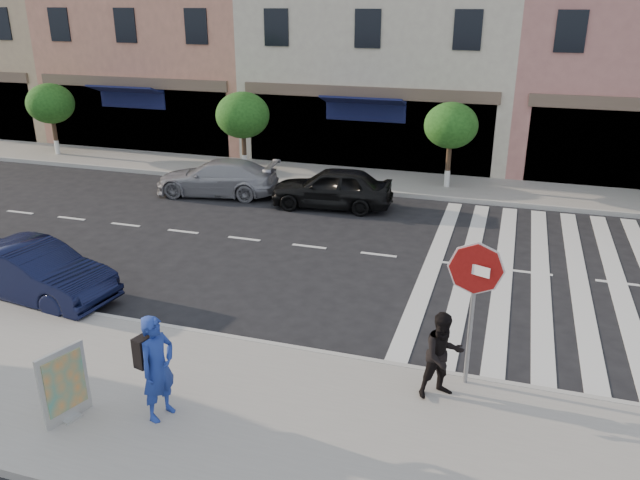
{
  "coord_description": "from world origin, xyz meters",
  "views": [
    {
      "loc": [
        5.24,
        -11.48,
        6.5
      ],
      "look_at": [
        1.23,
        1.12,
        1.4
      ],
      "focal_mm": 35.0,
      "sensor_mm": 36.0,
      "label": 1
    }
  ],
  "objects": [
    {
      "name": "street_tree_wb",
      "position": [
        -5.0,
        10.8,
        2.31
      ],
      "size": [
        2.1,
        2.1,
        3.06
      ],
      "color": "#473323",
      "rests_on": "sidewalk_far"
    },
    {
      "name": "car_near_mid",
      "position": [
        -5.0,
        -1.0,
        0.66
      ],
      "size": [
        4.16,
        1.89,
        1.32
      ],
      "primitive_type": "imported",
      "rotation": [
        0.0,
        0.0,
        1.45
      ],
      "color": "black",
      "rests_on": "ground"
    },
    {
      "name": "car_far_left",
      "position": [
        -4.71,
        7.77,
        0.63
      ],
      "size": [
        4.54,
        2.35,
        1.26
      ],
      "primitive_type": "imported",
      "rotation": [
        0.0,
        0.0,
        -1.43
      ],
      "color": "#939297",
      "rests_on": "ground"
    },
    {
      "name": "poster_board",
      "position": [
        -1.18,
        -4.7,
        0.77
      ],
      "size": [
        0.37,
        0.81,
        1.27
      ],
      "rotation": [
        0.0,
        0.0,
        -0.31
      ],
      "color": "beige",
      "rests_on": "sidewalk_near"
    },
    {
      "name": "sidewalk_near",
      "position": [
        0.0,
        -3.75,
        0.07
      ],
      "size": [
        60.0,
        4.5,
        0.15
      ],
      "primitive_type": "cube",
      "color": "gray",
      "rests_on": "ground"
    },
    {
      "name": "street_tree_c",
      "position": [
        3.0,
        10.8,
        2.36
      ],
      "size": [
        1.9,
        1.9,
        3.04
      ],
      "color": "#473323",
      "rests_on": "sidewalk_far"
    },
    {
      "name": "street_tree_wa",
      "position": [
        -14.0,
        10.8,
        2.33
      ],
      "size": [
        2.0,
        2.0,
        3.05
      ],
      "color": "#473323",
      "rests_on": "sidewalk_far"
    },
    {
      "name": "sidewalk_far",
      "position": [
        0.0,
        11.0,
        0.07
      ],
      "size": [
        60.0,
        3.0,
        0.15
      ],
      "primitive_type": "cube",
      "color": "gray",
      "rests_on": "ground"
    },
    {
      "name": "stop_sign",
      "position": [
        4.84,
        -1.72,
        2.09
      ],
      "size": [
        0.89,
        0.38,
        2.68
      ],
      "rotation": [
        0.0,
        0.0,
        -0.38
      ],
      "color": "gray",
      "rests_on": "sidewalk_near"
    },
    {
      "name": "ground",
      "position": [
        0.0,
        0.0,
        0.0
      ],
      "size": [
        120.0,
        120.0,
        0.0
      ],
      "primitive_type": "plane",
      "color": "black",
      "rests_on": "ground"
    },
    {
      "name": "walker",
      "position": [
        4.46,
        -2.22,
        0.93
      ],
      "size": [
        0.96,
        0.92,
        1.56
      ],
      "primitive_type": "imported",
      "rotation": [
        0.0,
        0.0,
        0.61
      ],
      "color": "black",
      "rests_on": "sidewalk_near"
    },
    {
      "name": "car_far_mid",
      "position": [
        -0.41,
        7.62,
        0.68
      ],
      "size": [
        4.13,
        1.97,
        1.36
      ],
      "primitive_type": "imported",
      "rotation": [
        0.0,
        0.0,
        -1.48
      ],
      "color": "black",
      "rests_on": "ground"
    },
    {
      "name": "photographer",
      "position": [
        0.21,
        -4.17,
        1.05
      ],
      "size": [
        0.58,
        0.75,
        1.8
      ],
      "primitive_type": "imported",
      "rotation": [
        0.0,
        0.0,
        1.32
      ],
      "color": "navy",
      "rests_on": "sidewalk_near"
    },
    {
      "name": "building_centre",
      "position": [
        -0.5,
        17.0,
        5.5
      ],
      "size": [
        11.0,
        9.0,
        11.0
      ],
      "primitive_type": "cube",
      "color": "beige",
      "rests_on": "ground"
    }
  ]
}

